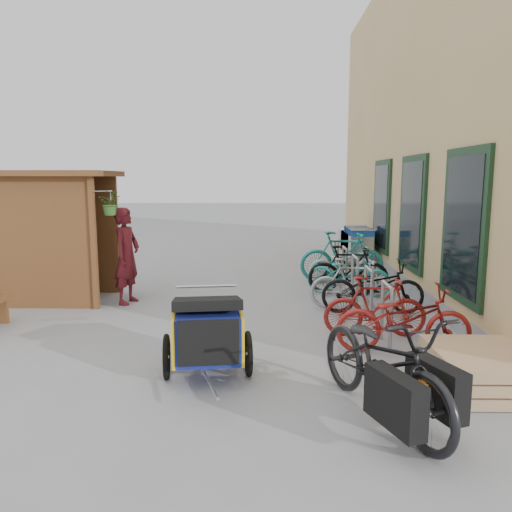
{
  "coord_description": "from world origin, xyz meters",
  "views": [
    {
      "loc": [
        0.63,
        -6.6,
        2.26
      ],
      "look_at": [
        0.5,
        1.5,
        1.0
      ],
      "focal_mm": 35.0,
      "sensor_mm": 36.0,
      "label": 1
    }
  ],
  "objects_px": {
    "bike_1": "(375,307)",
    "bike_6": "(344,264)",
    "bike_4": "(349,274)",
    "bike_5": "(349,269)",
    "shopping_carts": "(355,243)",
    "bike_7": "(342,256)",
    "bike_2": "(373,287)",
    "bike_3": "(353,284)",
    "child_trailer": "(207,330)",
    "pallet_stack": "(481,369)",
    "bike_0": "(403,319)",
    "person_kiosk": "(127,256)",
    "cargo_bike": "(384,364)",
    "kiosk": "(51,218)"
  },
  "relations": [
    {
      "from": "bike_1",
      "to": "bike_6",
      "type": "distance_m",
      "value": 3.78
    },
    {
      "from": "bike_6",
      "to": "bike_4",
      "type": "bearing_deg",
      "value": 168.63
    },
    {
      "from": "bike_5",
      "to": "bike_6",
      "type": "distance_m",
      "value": 1.0
    },
    {
      "from": "shopping_carts",
      "to": "bike_5",
      "type": "bearing_deg",
      "value": -102.46
    },
    {
      "from": "bike_7",
      "to": "bike_2",
      "type": "bearing_deg",
      "value": -178.12
    },
    {
      "from": "shopping_carts",
      "to": "bike_3",
      "type": "distance_m",
      "value": 4.4
    },
    {
      "from": "child_trailer",
      "to": "bike_5",
      "type": "height_order",
      "value": "child_trailer"
    },
    {
      "from": "bike_4",
      "to": "bike_7",
      "type": "xyz_separation_m",
      "value": [
        0.08,
        1.34,
        0.13
      ]
    },
    {
      "from": "bike_1",
      "to": "shopping_carts",
      "type": "bearing_deg",
      "value": -5.92
    },
    {
      "from": "shopping_carts",
      "to": "child_trailer",
      "type": "xyz_separation_m",
      "value": [
        -3.01,
        -7.38,
        -0.06
      ]
    },
    {
      "from": "pallet_stack",
      "to": "bike_2",
      "type": "distance_m",
      "value": 3.11
    },
    {
      "from": "shopping_carts",
      "to": "bike_3",
      "type": "height_order",
      "value": "shopping_carts"
    },
    {
      "from": "child_trailer",
      "to": "bike_6",
      "type": "bearing_deg",
      "value": 57.94
    },
    {
      "from": "shopping_carts",
      "to": "bike_0",
      "type": "relative_size",
      "value": 1.15
    },
    {
      "from": "person_kiosk",
      "to": "bike_4",
      "type": "bearing_deg",
      "value": -66.2
    },
    {
      "from": "cargo_bike",
      "to": "bike_2",
      "type": "distance_m",
      "value": 3.85
    },
    {
      "from": "bike_2",
      "to": "bike_6",
      "type": "height_order",
      "value": "bike_2"
    },
    {
      "from": "shopping_carts",
      "to": "person_kiosk",
      "type": "relative_size",
      "value": 1.14
    },
    {
      "from": "bike_4",
      "to": "bike_5",
      "type": "distance_m",
      "value": 0.19
    },
    {
      "from": "pallet_stack",
      "to": "shopping_carts",
      "type": "bearing_deg",
      "value": 90.0
    },
    {
      "from": "child_trailer",
      "to": "person_kiosk",
      "type": "relative_size",
      "value": 0.99
    },
    {
      "from": "kiosk",
      "to": "person_kiosk",
      "type": "relative_size",
      "value": 1.42
    },
    {
      "from": "child_trailer",
      "to": "bike_3",
      "type": "relative_size",
      "value": 1.16
    },
    {
      "from": "pallet_stack",
      "to": "bike_6",
      "type": "relative_size",
      "value": 0.77
    },
    {
      "from": "kiosk",
      "to": "bike_7",
      "type": "distance_m",
      "value": 6.01
    },
    {
      "from": "person_kiosk",
      "to": "bike_7",
      "type": "bearing_deg",
      "value": -49.97
    },
    {
      "from": "shopping_carts",
      "to": "bike_4",
      "type": "bearing_deg",
      "value": -102.28
    },
    {
      "from": "child_trailer",
      "to": "bike_7",
      "type": "distance_m",
      "value": 5.92
    },
    {
      "from": "bike_3",
      "to": "bike_6",
      "type": "xyz_separation_m",
      "value": [
        0.2,
        2.21,
        -0.04
      ]
    },
    {
      "from": "bike_3",
      "to": "person_kiosk",
      "type": "bearing_deg",
      "value": 87.7
    },
    {
      "from": "cargo_bike",
      "to": "bike_1",
      "type": "xyz_separation_m",
      "value": [
        0.47,
        2.51,
        -0.1
      ]
    },
    {
      "from": "person_kiosk",
      "to": "cargo_bike",
      "type": "bearing_deg",
      "value": -126.27
    },
    {
      "from": "bike_0",
      "to": "bike_5",
      "type": "xyz_separation_m",
      "value": [
        -0.13,
        3.48,
        0.02
      ]
    },
    {
      "from": "pallet_stack",
      "to": "bike_7",
      "type": "height_order",
      "value": "bike_7"
    },
    {
      "from": "kiosk",
      "to": "child_trailer",
      "type": "relative_size",
      "value": 1.44
    },
    {
      "from": "shopping_carts",
      "to": "bike_2",
      "type": "height_order",
      "value": "shopping_carts"
    },
    {
      "from": "bike_5",
      "to": "bike_4",
      "type": "bearing_deg",
      "value": 171.83
    },
    {
      "from": "shopping_carts",
      "to": "bike_7",
      "type": "bearing_deg",
      "value": -108.15
    },
    {
      "from": "kiosk",
      "to": "bike_6",
      "type": "distance_m",
      "value": 6.01
    },
    {
      "from": "shopping_carts",
      "to": "bike_4",
      "type": "height_order",
      "value": "shopping_carts"
    },
    {
      "from": "person_kiosk",
      "to": "bike_1",
      "type": "xyz_separation_m",
      "value": [
        4.09,
        -1.9,
        -0.43
      ]
    },
    {
      "from": "bike_3",
      "to": "bike_4",
      "type": "distance_m",
      "value": 1.04
    },
    {
      "from": "bike_5",
      "to": "child_trailer",
      "type": "bearing_deg",
      "value": 152.49
    },
    {
      "from": "kiosk",
      "to": "bike_1",
      "type": "relative_size",
      "value": 1.7
    },
    {
      "from": "bike_2",
      "to": "child_trailer",
      "type": "bearing_deg",
      "value": 139.83
    },
    {
      "from": "bike_1",
      "to": "bike_7",
      "type": "relative_size",
      "value": 0.79
    },
    {
      "from": "bike_0",
      "to": "bike_1",
      "type": "distance_m",
      "value": 0.73
    },
    {
      "from": "child_trailer",
      "to": "bike_4",
      "type": "xyz_separation_m",
      "value": [
        2.3,
        4.09,
        -0.13
      ]
    },
    {
      "from": "bike_5",
      "to": "bike_7",
      "type": "distance_m",
      "value": 1.16
    },
    {
      "from": "bike_3",
      "to": "bike_7",
      "type": "relative_size",
      "value": 0.81
    }
  ]
}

